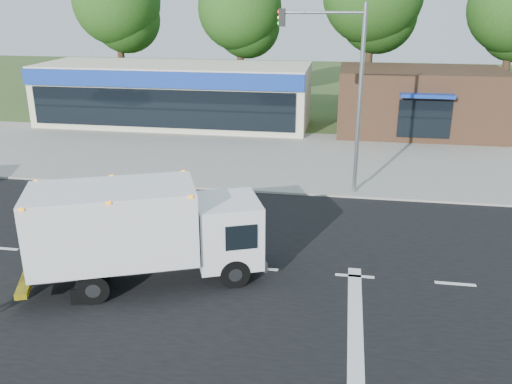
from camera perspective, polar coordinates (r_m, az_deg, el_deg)
ground at (r=17.45m, az=0.36°, el=-8.11°), size 120.00×120.00×0.00m
road_asphalt at (r=17.45m, az=0.36°, el=-8.09°), size 60.00×14.00×0.02m
sidewalk at (r=24.91m, az=3.34°, el=0.79°), size 60.00×2.40×0.12m
parking_apron at (r=30.45m, az=4.53°, el=4.21°), size 60.00×9.00×0.02m
lane_markings at (r=16.14m, az=4.42°, el=-10.61°), size 55.20×7.00×0.01m
ems_box_truck at (r=16.31m, az=-12.03°, el=-3.69°), size 7.29×4.59×3.10m
retail_strip_mall at (r=37.47m, az=-8.60°, el=10.15°), size 18.00×6.20×4.00m
brown_storefront at (r=36.04m, az=16.79°, el=9.14°), size 10.00×6.70×4.00m
traffic_signal_pole at (r=23.06m, az=9.35°, el=11.47°), size 3.51×0.25×8.00m
background_trees at (r=43.52m, az=5.39°, el=18.71°), size 36.77×7.39×12.10m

